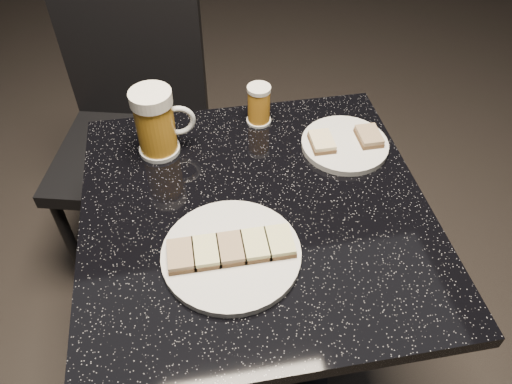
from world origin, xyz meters
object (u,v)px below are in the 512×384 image
Objects in this scene: plate_small at (345,144)px; beer_mug at (156,122)px; plate_large at (231,254)px; chair at (133,128)px; table at (256,278)px; beer_tumbler at (259,105)px.

beer_mug is (-0.41, 0.06, 0.07)m from plate_small.
plate_large is 0.29× the size of chair.
beer_mug is (-0.18, 0.22, 0.32)m from table.
plate_large and plate_small have the same top height.
plate_small is (0.30, 0.26, 0.00)m from plate_large.
table is 4.75× the size of beer_mug.
plate_small reaches higher than table.
beer_mug is 0.54m from chair.
plate_small is 0.22m from beer_tumbler.
beer_tumbler is at bearing 144.12° from plate_small.
table is 0.84× the size of chair.
table is at bearing 58.76° from plate_large.
chair is (-0.10, 0.42, -0.33)m from beer_mug.
beer_tumbler is (-0.18, 0.13, 0.04)m from plate_small.
table is 0.43m from beer_mug.
beer_tumbler reaches higher than plate_large.
chair is at bearing 104.16° from beer_mug.
plate_large is 0.28m from table.
plate_small is 2.01× the size of beer_tumbler.
table is at bearing -65.65° from chair.
chair is at bearing 114.35° from table.
plate_large is 0.35m from beer_mug.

